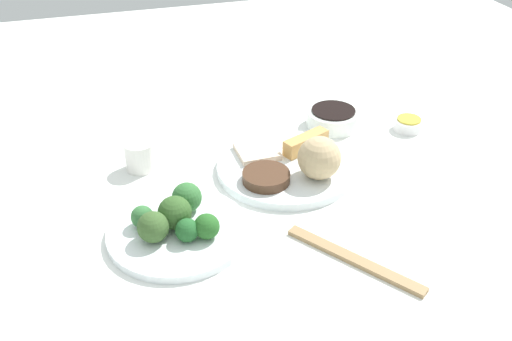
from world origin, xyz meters
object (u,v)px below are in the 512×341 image
(soy_sauce_bowl, at_px, (333,119))
(chopsticks_pair, at_px, (354,260))
(sauce_ramekin_hot_mustard, at_px, (408,125))
(teacup, at_px, (140,156))
(broccoli_plate, at_px, (178,231))
(main_plate, at_px, (287,168))

(soy_sauce_bowl, bearing_deg, chopsticks_pair, -18.94)
(sauce_ramekin_hot_mustard, bearing_deg, soy_sauce_bowl, -112.71)
(teacup, bearing_deg, broccoli_plate, 8.14)
(broccoli_plate, relative_size, soy_sauce_bowl, 2.02)
(broccoli_plate, distance_m, soy_sauce_bowl, 0.48)
(main_plate, distance_m, soy_sauce_bowl, 0.22)
(broccoli_plate, relative_size, teacup, 4.02)
(broccoli_plate, distance_m, chopsticks_pair, 0.29)
(main_plate, xyz_separation_m, teacup, (-0.09, -0.27, 0.02))
(broccoli_plate, relative_size, chopsticks_pair, 0.98)
(broccoli_plate, distance_m, sauce_ramekin_hot_mustard, 0.58)
(chopsticks_pair, bearing_deg, teacup, -142.48)
(sauce_ramekin_hot_mustard, relative_size, teacup, 1.06)
(teacup, bearing_deg, chopsticks_pair, 37.52)
(main_plate, bearing_deg, broccoli_plate, -61.21)
(sauce_ramekin_hot_mustard, xyz_separation_m, teacup, (-0.01, -0.58, 0.02))
(teacup, distance_m, chopsticks_pair, 0.46)
(broccoli_plate, bearing_deg, chopsticks_pair, 60.04)
(broccoli_plate, xyz_separation_m, sauce_ramekin_hot_mustard, (-0.21, 0.54, 0.00))
(sauce_ramekin_hot_mustard, height_order, chopsticks_pair, sauce_ramekin_hot_mustard)
(chopsticks_pair, bearing_deg, main_plate, -176.82)
(chopsticks_pair, bearing_deg, soy_sauce_bowl, 161.06)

